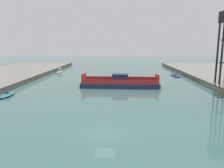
% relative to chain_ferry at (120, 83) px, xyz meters
% --- Properties ---
extents(ground_plane, '(400.00, 400.00, 0.00)m').
position_rel_chain_ferry_xyz_m(ground_plane, '(-1.81, -30.36, -1.04)').
color(ground_plane, '#3D6660').
extents(chain_ferry, '(20.06, 6.28, 3.32)m').
position_rel_chain_ferry_xyz_m(chain_ferry, '(0.00, 0.00, 0.00)').
color(chain_ferry, navy).
rests_on(chain_ferry, ground).
extents(moored_boat_near_right, '(3.02, 7.92, 0.93)m').
position_rel_chain_ferry_xyz_m(moored_boat_near_right, '(19.11, 19.47, -0.81)').
color(moored_boat_near_right, navy).
rests_on(moored_boat_near_right, ground).
extents(moored_boat_mid_left, '(2.35, 6.06, 1.08)m').
position_rel_chain_ferry_xyz_m(moored_boat_mid_left, '(-23.75, -11.70, -0.74)').
color(moored_boat_mid_left, '#237075').
rests_on(moored_boat_mid_left, ground).
extents(moored_boat_mid_right, '(1.94, 4.98, 1.62)m').
position_rel_chain_ferry_xyz_m(moored_boat_mid_right, '(-23.60, 27.81, -0.43)').
color(moored_boat_mid_right, white).
rests_on(moored_boat_mid_right, ground).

